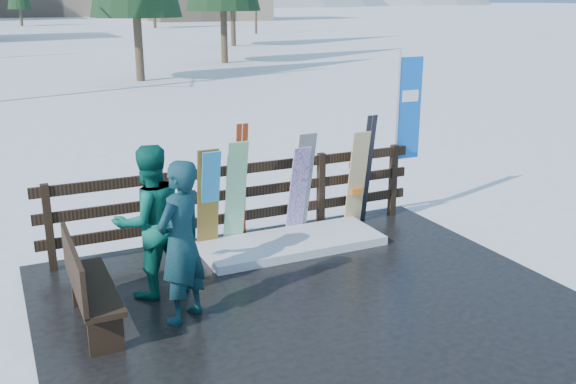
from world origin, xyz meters
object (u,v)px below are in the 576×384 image
snowboard_3 (298,191)px  person_back (150,222)px  bench (86,283)px  snowboard_2 (208,200)px  snowboard_5 (357,179)px  snowboard_4 (302,184)px  person_front (181,242)px  snowboard_1 (236,194)px  rental_flag (406,115)px  snowboard_0 (210,201)px

snowboard_3 → person_back: 2.60m
bench → snowboard_2: bearing=40.0°
bench → snowboard_5: snowboard_5 is taller
snowboard_4 → snowboard_5: size_ratio=1.06×
snowboard_4 → person_back: bearing=-157.6°
person_front → person_back: 0.78m
snowboard_1 → snowboard_5: bearing=0.0°
snowboard_5 → rental_flag: 1.37m
rental_flag → person_front: 4.78m
snowboard_0 → rental_flag: 3.48m
snowboard_2 → snowboard_5: size_ratio=0.98×
snowboard_1 → snowboard_4: 1.03m
snowboard_4 → rental_flag: bearing=7.9°
snowboard_2 → person_back: (-1.02, -1.01, 0.17)m
bench → rental_flag: (5.23, 1.82, 1.09)m
snowboard_4 → snowboard_3: bearing=180.0°
snowboard_0 → snowboard_1: bearing=-0.0°
rental_flag → person_back: size_ratio=1.44×
snowboard_0 → snowboard_3: (1.33, -0.00, -0.04)m
person_front → person_back: person_back is taller
snowboard_5 → rental_flag: rental_flag is taller
snowboard_1 → person_front: bearing=-125.8°
snowboard_5 → snowboard_0: bearing=180.0°
snowboard_4 → snowboard_0: bearing=180.0°
bench → rental_flag: bearing=19.2°
rental_flag → snowboard_2: bearing=-175.4°
snowboard_2 → bench: bearing=-140.0°
rental_flag → snowboard_4: bearing=-172.1°
bench → snowboard_3: snowboard_3 is taller
rental_flag → person_back: (-4.41, -1.28, -0.70)m
person_front → snowboard_1: bearing=-160.8°
snowboard_5 → person_back: bearing=-163.3°
snowboard_1 → snowboard_2: snowboard_1 is taller
snowboard_5 → person_back: size_ratio=0.84×
bench → snowboard_2: (1.85, 1.55, 0.21)m
snowboard_3 → snowboard_2: bearing=180.0°
snowboard_4 → person_front: bearing=-142.4°
person_back → person_front: bearing=91.0°
snowboard_0 → rental_flag: (3.36, 0.27, 0.89)m
snowboard_0 → snowboard_4: size_ratio=0.92×
snowboard_1 → snowboard_2: 0.41m
person_front → snowboard_4: bearing=-177.4°
bench → snowboard_0: bearing=39.5°
snowboard_0 → person_back: 1.47m
snowboard_3 → person_back: person_back is taller
snowboard_3 → person_front: 2.87m
snowboard_1 → snowboard_2: bearing=180.0°
snowboard_5 → snowboard_4: bearing=-180.0°
person_front → person_back: size_ratio=0.99×
snowboard_2 → rental_flag: size_ratio=0.57×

